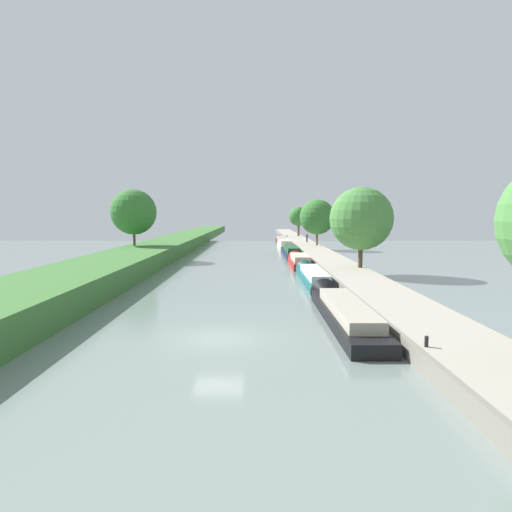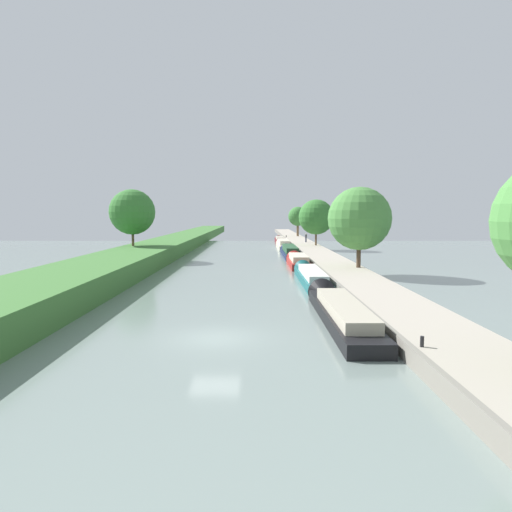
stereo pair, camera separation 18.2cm
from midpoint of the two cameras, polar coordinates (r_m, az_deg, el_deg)
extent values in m
plane|color=slate|center=(23.32, -5.17, -10.27)|extent=(160.00, 160.00, 0.00)
cube|color=#A89E8E|center=(24.76, 20.99, -8.71)|extent=(4.46, 260.00, 0.81)
cube|color=gray|center=(24.02, 15.68, -8.92)|extent=(0.25, 260.00, 0.86)
cube|color=black|center=(26.77, 10.74, -7.49)|extent=(2.19, 13.69, 0.72)
cube|color=#B2A893|center=(25.98, 11.05, -6.39)|extent=(1.79, 9.58, 0.62)
cone|color=black|center=(34.02, 8.34, -4.68)|extent=(2.08, 1.31, 2.08)
cube|color=#195B60|center=(41.20, 6.88, -2.87)|extent=(1.96, 12.96, 0.74)
cube|color=silver|center=(40.47, 7.00, -2.09)|extent=(1.60, 9.07, 0.56)
cone|color=#195B60|center=(48.15, 5.84, -1.66)|extent=(1.86, 1.17, 1.86)
cube|color=maroon|center=(53.59, 5.20, -0.92)|extent=(2.17, 9.08, 0.76)
cube|color=beige|center=(53.06, 5.25, -0.21)|extent=(1.78, 6.35, 0.68)
cone|color=maroon|center=(58.72, 4.72, -0.36)|extent=(2.06, 1.30, 2.06)
cube|color=#141E42|center=(66.67, 4.12, 0.30)|extent=(2.06, 14.19, 0.67)
cube|color=#234C2D|center=(65.90, 4.17, 0.91)|extent=(1.69, 9.93, 0.87)
cone|color=#141E42|center=(74.34, 3.67, 0.83)|extent=(1.95, 1.23, 1.95)
cube|color=beige|center=(82.17, 3.30, 1.28)|extent=(2.07, 12.63, 0.70)
cube|color=beige|center=(81.49, 3.33, 1.78)|extent=(1.70, 8.84, 0.81)
cone|color=beige|center=(89.08, 3.03, 1.61)|extent=(1.97, 1.24, 1.97)
cube|color=maroon|center=(96.35, 2.87, 1.90)|extent=(1.84, 11.18, 0.70)
cube|color=#B2A893|center=(95.76, 2.89, 2.26)|extent=(1.51, 7.82, 0.56)
cone|color=maroon|center=(102.47, 2.68, 2.11)|extent=(1.75, 1.11, 1.75)
cylinder|color=#4C3828|center=(46.75, 12.66, 0.53)|extent=(0.43, 0.43, 3.18)
sphere|color=#47843D|center=(46.59, 12.75, 4.61)|extent=(6.32, 6.32, 6.32)
cylinder|color=brown|center=(77.62, 7.38, 2.51)|extent=(0.32, 0.32, 3.15)
sphere|color=#33702D|center=(77.52, 7.41, 4.88)|extent=(5.94, 5.94, 5.94)
cylinder|color=brown|center=(107.61, 5.09, 3.42)|extent=(0.55, 0.55, 3.43)
sphere|color=#387533|center=(107.54, 5.10, 4.99)|extent=(4.51, 4.51, 4.51)
cylinder|color=brown|center=(62.20, -15.37, 2.54)|extent=(0.33, 0.33, 2.82)
sphere|color=#33702D|center=(62.13, -15.44, 5.35)|extent=(5.98, 5.98, 5.98)
cylinder|color=#282D42|center=(85.66, 6.13, 2.02)|extent=(0.26, 0.26, 0.82)
cylinder|color=#333338|center=(85.62, 6.13, 2.50)|extent=(0.34, 0.34, 0.62)
sphere|color=tan|center=(85.60, 6.14, 2.78)|extent=(0.22, 0.22, 0.22)
cylinder|color=black|center=(20.19, 20.17, -10.03)|extent=(0.16, 0.16, 0.45)
cylinder|color=black|center=(102.63, 3.65, 2.50)|extent=(0.16, 0.16, 0.45)
camera|label=1|loc=(0.09, -90.09, -0.01)|focal=31.83mm
camera|label=2|loc=(0.09, 89.91, 0.01)|focal=31.83mm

